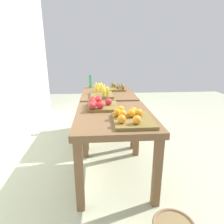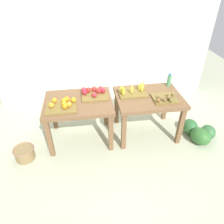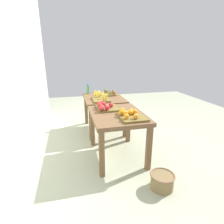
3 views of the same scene
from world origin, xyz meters
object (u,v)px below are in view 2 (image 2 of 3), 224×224
object	(u,v)px
display_table_right	(148,102)
orange_bin	(62,105)
watermelon_pile	(199,132)
water_bottle	(169,80)
apple_bin	(94,93)
wicker_basket	(24,153)
display_table_left	(79,107)
kiwi_bin	(165,98)
banana_crate	(133,92)

from	to	relation	value
display_table_right	orange_bin	xyz separation A→B (m)	(-1.34, -0.13, 0.15)
orange_bin	watermelon_pile	bearing A→B (deg)	-4.01
watermelon_pile	water_bottle	bearing A→B (deg)	126.86
apple_bin	water_bottle	distance (m)	1.30
watermelon_pile	wicker_basket	xyz separation A→B (m)	(-2.84, -0.06, -0.02)
display_table_left	water_bottle	xyz separation A→B (m)	(1.55, 0.28, 0.21)
display_table_left	kiwi_bin	xyz separation A→B (m)	(1.32, -0.15, 0.14)
apple_bin	watermelon_pile	size ratio (longest dim) A/B	0.64
kiwi_bin	wicker_basket	bearing A→B (deg)	-174.78
orange_bin	banana_crate	bearing A→B (deg)	12.12
display_table_left	orange_bin	bearing A→B (deg)	-149.24
display_table_right	orange_bin	world-z (taller)	orange_bin
display_table_right	apple_bin	bearing A→B (deg)	170.82
display_table_left	kiwi_bin	distance (m)	1.34
banana_crate	kiwi_bin	size ratio (longest dim) A/B	1.22
display_table_left	watermelon_pile	size ratio (longest dim) A/B	1.60
banana_crate	orange_bin	bearing A→B (deg)	-167.88
display_table_right	banana_crate	bearing A→B (deg)	156.95
display_table_right	water_bottle	world-z (taller)	water_bottle
apple_bin	kiwi_bin	xyz separation A→B (m)	(1.07, -0.29, -0.01)
display_table_left	water_bottle	world-z (taller)	water_bottle
watermelon_pile	wicker_basket	size ratio (longest dim) A/B	2.11
display_table_right	kiwi_bin	bearing A→B (deg)	-36.11
display_table_right	water_bottle	size ratio (longest dim) A/B	4.64
kiwi_bin	wicker_basket	world-z (taller)	kiwi_bin
kiwi_bin	watermelon_pile	world-z (taller)	kiwi_bin
banana_crate	display_table_right	bearing A→B (deg)	-23.05
orange_bin	banana_crate	size ratio (longest dim) A/B	1.00
banana_crate	water_bottle	xyz separation A→B (m)	(0.67, 0.18, 0.06)
orange_bin	apple_bin	bearing A→B (deg)	29.46
banana_crate	water_bottle	size ratio (longest dim) A/B	1.96
water_bottle	orange_bin	bearing A→B (deg)	-166.73
apple_bin	banana_crate	world-z (taller)	banana_crate
display_table_right	water_bottle	xyz separation A→B (m)	(0.43, 0.28, 0.21)
display_table_right	wicker_basket	size ratio (longest dim) A/B	3.37
wicker_basket	display_table_right	bearing A→B (deg)	9.98
apple_bin	wicker_basket	world-z (taller)	apple_bin
orange_bin	wicker_basket	distance (m)	0.96
kiwi_bin	water_bottle	size ratio (longest dim) A/B	1.61
display_table_right	wicker_basket	bearing A→B (deg)	-170.02
orange_bin	kiwi_bin	bearing A→B (deg)	-0.59
watermelon_pile	orange_bin	bearing A→B (deg)	175.99
apple_bin	banana_crate	bearing A→B (deg)	-3.33
display_table_right	water_bottle	bearing A→B (deg)	33.72
display_table_right	banana_crate	size ratio (longest dim) A/B	2.36
banana_crate	wicker_basket	size ratio (longest dim) A/B	1.43
apple_bin	kiwi_bin	world-z (taller)	apple_bin
kiwi_bin	wicker_basket	xyz separation A→B (m)	(-2.19, -0.20, -0.66)
banana_crate	watermelon_pile	xyz separation A→B (m)	(1.10, -0.39, -0.65)
display_table_left	watermelon_pile	world-z (taller)	display_table_left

